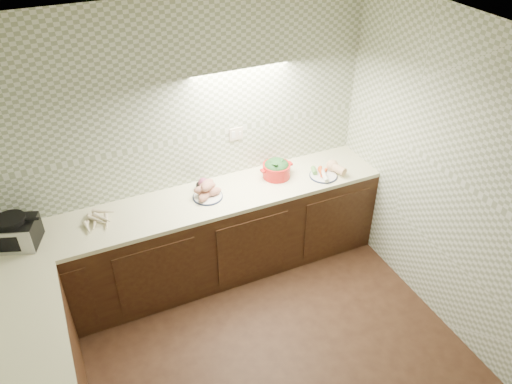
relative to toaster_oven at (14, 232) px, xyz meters
name	(u,v)px	position (x,y,z in m)	size (l,w,h in m)	color
room	(266,238)	(1.45, -1.54, 0.61)	(3.60, 3.60, 2.60)	black
counter	(146,327)	(0.76, -0.86, -0.57)	(3.60, 3.60, 0.90)	black
toaster_oven	(14,232)	(0.00, 0.00, 0.00)	(0.43, 0.38, 0.25)	black
parsnip_pile	(100,221)	(0.64, -0.02, -0.09)	(0.33, 0.33, 0.07)	beige
sweet_potato_plate	(207,191)	(1.59, -0.02, -0.05)	(0.27, 0.27, 0.16)	#111939
onion_bowl	(205,186)	(1.61, 0.09, -0.07)	(0.17, 0.17, 0.13)	black
dutch_oven	(277,168)	(2.31, 0.03, -0.03)	(0.33, 0.28, 0.18)	red
veg_plate	(328,170)	(2.78, -0.13, -0.07)	(0.33, 0.31, 0.12)	#111939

